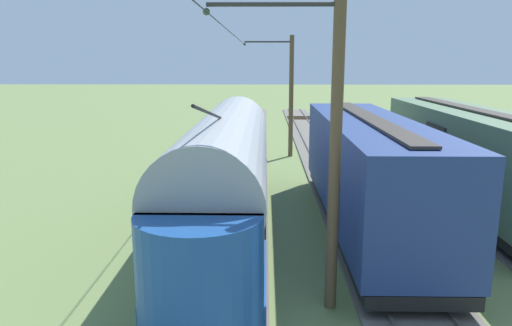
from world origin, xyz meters
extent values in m
plane|color=olive|center=(0.00, 0.00, 0.00)|extent=(220.00, 220.00, 0.00)
cube|color=#666059|center=(-4.89, 0.00, 0.05)|extent=(2.80, 80.00, 0.10)
cube|color=#59544C|center=(-4.17, 0.00, 0.14)|extent=(0.07, 80.00, 0.08)
cube|color=#59544C|center=(-5.61, 0.00, 0.14)|extent=(0.07, 80.00, 0.08)
cube|color=#382819|center=(-4.89, -32.00, 0.11)|extent=(2.50, 0.24, 0.08)
cube|color=#382819|center=(-4.89, -31.35, 0.11)|extent=(2.50, 0.24, 0.08)
cube|color=#382819|center=(-4.89, -30.70, 0.11)|extent=(2.50, 0.24, 0.08)
cube|color=#382819|center=(-4.89, -30.05, 0.11)|extent=(2.50, 0.24, 0.08)
cube|color=#382819|center=(-4.89, -29.40, 0.11)|extent=(2.50, 0.24, 0.08)
cube|color=#666059|center=(0.00, 0.00, 0.05)|extent=(2.80, 80.00, 0.10)
cube|color=#59544C|center=(0.72, 0.00, 0.14)|extent=(0.07, 80.00, 0.08)
cube|color=#59544C|center=(-0.72, 0.00, 0.14)|extent=(0.07, 80.00, 0.08)
cube|color=#382819|center=(0.00, -32.00, 0.11)|extent=(2.50, 0.24, 0.08)
cube|color=#382819|center=(0.00, -31.35, 0.11)|extent=(2.50, 0.24, 0.08)
cube|color=#382819|center=(0.00, -30.70, 0.11)|extent=(2.50, 0.24, 0.08)
cube|color=#382819|center=(0.00, -30.05, 0.11)|extent=(2.50, 0.24, 0.08)
cube|color=#382819|center=(0.00, -29.40, 0.11)|extent=(2.50, 0.24, 0.08)
cube|color=#666059|center=(4.89, 0.00, 0.05)|extent=(2.80, 80.00, 0.10)
cube|color=#59544C|center=(5.61, 0.00, 0.14)|extent=(0.07, 80.00, 0.08)
cube|color=#59544C|center=(4.17, 0.00, 0.14)|extent=(0.07, 80.00, 0.08)
cube|color=#382819|center=(4.89, -32.00, 0.11)|extent=(2.50, 0.24, 0.08)
cube|color=#382819|center=(4.89, -31.35, 0.11)|extent=(2.50, 0.24, 0.08)
cube|color=#382819|center=(4.89, -30.70, 0.11)|extent=(2.50, 0.24, 0.08)
cube|color=#382819|center=(4.89, -30.05, 0.11)|extent=(2.50, 0.24, 0.08)
cube|color=#382819|center=(4.89, -29.40, 0.11)|extent=(2.50, 0.24, 0.08)
cube|color=#1E4C93|center=(4.89, 3.90, 0.71)|extent=(2.65, 13.90, 0.55)
cube|color=#1E4C93|center=(4.89, 3.90, 1.46)|extent=(2.55, 13.90, 0.95)
cube|color=silver|center=(4.89, 3.90, 2.46)|extent=(2.55, 13.90, 1.05)
cylinder|color=#999EA3|center=(4.89, 3.90, 2.98)|extent=(2.65, 13.62, 2.65)
cylinder|color=#1E4C93|center=(4.89, -3.00, 1.70)|extent=(2.55, 2.55, 2.55)
cylinder|color=#1E4C93|center=(4.89, 10.80, 1.70)|extent=(2.55, 2.55, 2.55)
cube|color=black|center=(4.89, -4.13, 2.72)|extent=(1.63, 0.08, 0.36)
cube|color=black|center=(4.89, -4.17, 2.41)|extent=(1.73, 0.06, 0.80)
cube|color=black|center=(3.60, 3.90, 2.46)|extent=(0.04, 11.67, 0.80)
cube|color=black|center=(6.19, 3.90, 2.46)|extent=(0.04, 11.67, 0.80)
cylinder|color=silver|center=(4.89, -4.26, 1.46)|extent=(0.24, 0.06, 0.24)
cube|color=gray|center=(4.89, -4.20, 0.53)|extent=(1.94, 0.12, 0.20)
cylinder|color=black|center=(4.89, 8.57, 4.71)|extent=(0.07, 5.19, 0.87)
cylinder|color=black|center=(4.17, -0.55, 0.56)|extent=(0.10, 0.76, 0.76)
cylinder|color=black|center=(5.61, -0.55, 0.56)|extent=(0.10, 0.76, 0.76)
cylinder|color=black|center=(4.17, 8.35, 0.56)|extent=(0.10, 0.76, 0.76)
cylinder|color=black|center=(5.61, 8.35, 0.56)|extent=(0.10, 0.76, 0.76)
cube|color=navy|center=(0.00, 3.13, 2.33)|extent=(2.90, 13.17, 3.20)
cube|color=#332D28|center=(0.00, 3.13, 3.99)|extent=(0.70, 11.85, 0.08)
cube|color=black|center=(0.00, 3.13, 0.53)|extent=(2.70, 13.17, 0.36)
cube|color=black|center=(-1.48, 3.13, 2.07)|extent=(0.06, 2.20, 2.56)
cylinder|color=black|center=(-0.72, -1.48, 0.60)|extent=(0.10, 0.84, 0.84)
cylinder|color=black|center=(0.72, -1.48, 0.60)|extent=(0.10, 0.84, 0.84)
cylinder|color=black|center=(-0.72, 7.74, 0.60)|extent=(0.10, 0.84, 0.84)
cylinder|color=black|center=(0.72, 7.74, 0.60)|extent=(0.10, 0.84, 0.84)
cube|color=#4C6B4C|center=(-4.89, 0.01, 2.33)|extent=(2.90, 14.70, 3.20)
cube|color=#332D28|center=(-4.89, 0.01, 3.99)|extent=(0.70, 13.23, 0.08)
cube|color=black|center=(-4.89, 0.01, 0.53)|extent=(2.70, 14.70, 0.36)
cube|color=black|center=(-3.41, 0.01, 2.07)|extent=(0.06, 2.20, 2.56)
cylinder|color=black|center=(-4.17, 5.15, 0.60)|extent=(0.10, 0.84, 0.84)
cylinder|color=black|center=(-4.17, -5.14, 0.60)|extent=(0.10, 0.84, 0.84)
cylinder|color=black|center=(-5.61, -5.14, 0.60)|extent=(0.10, 0.84, 0.84)
cylinder|color=brown|center=(2.00, -10.23, 3.75)|extent=(0.28, 0.28, 7.49)
cylinder|color=#2D2D2D|center=(3.45, -10.23, 7.09)|extent=(2.89, 0.10, 0.10)
sphere|color=#334733|center=(4.89, -10.23, 6.94)|extent=(0.16, 0.16, 0.16)
cylinder|color=brown|center=(2.00, 8.87, 3.75)|extent=(0.28, 0.28, 7.49)
cylinder|color=#2D2D2D|center=(3.45, 8.87, 7.09)|extent=(2.89, 0.10, 0.10)
sphere|color=#334733|center=(4.89, 8.87, 6.94)|extent=(0.16, 0.16, 0.16)
cylinder|color=black|center=(4.89, -0.68, 6.94)|extent=(0.03, 23.09, 0.03)
cylinder|color=black|center=(3.45, -10.23, 7.09)|extent=(2.89, 0.02, 0.02)
cylinder|color=black|center=(-6.39, -6.37, 0.55)|extent=(0.08, 0.08, 1.10)
cylinder|color=red|center=(-6.39, -6.37, 1.22)|extent=(0.30, 0.30, 0.03)
cylinder|color=#262626|center=(-6.21, -6.37, 0.35)|extent=(0.33, 0.04, 0.54)
cube|color=#B2A519|center=(-4.89, -8.29, 0.40)|extent=(1.80, 0.60, 0.80)
camera|label=1|loc=(3.61, 19.58, 5.87)|focal=33.37mm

